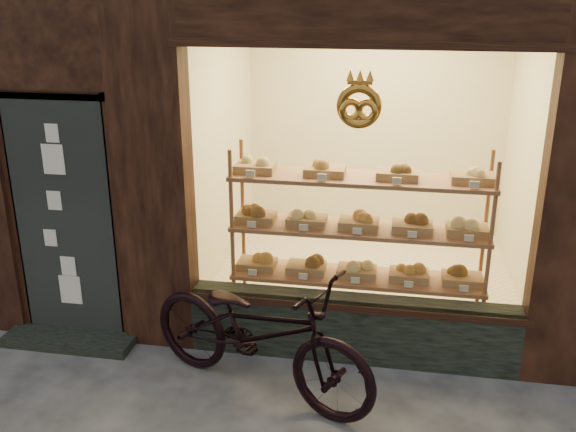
# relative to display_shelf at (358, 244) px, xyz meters

# --- Properties ---
(display_shelf) EXTENTS (2.20, 0.45, 1.70)m
(display_shelf) POSITION_rel_display_shelf_xyz_m (0.00, 0.00, 0.00)
(display_shelf) COLOR olive
(display_shelf) RESTS_ON ground
(bicycle) EXTENTS (2.09, 1.38, 1.04)m
(bicycle) POSITION_rel_display_shelf_xyz_m (-0.66, -1.03, -0.34)
(bicycle) COLOR black
(bicycle) RESTS_ON ground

